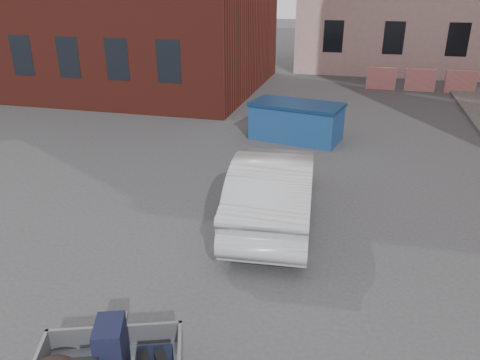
# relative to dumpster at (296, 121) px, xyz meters

# --- Properties ---
(ground) EXTENTS (120.00, 120.00, 0.00)m
(ground) POSITION_rel_dumpster_xyz_m (0.21, -6.50, -0.58)
(ground) COLOR #38383A
(ground) RESTS_ON ground
(barriers) EXTENTS (4.70, 0.18, 1.00)m
(barriers) POSITION_rel_dumpster_xyz_m (4.41, 8.50, -0.08)
(barriers) COLOR red
(barriers) RESTS_ON ground
(dumpster) EXTENTS (3.00, 1.97, 1.16)m
(dumpster) POSITION_rel_dumpster_xyz_m (0.00, 0.00, 0.00)
(dumpster) COLOR navy
(dumpster) RESTS_ON ground
(silver_car) EXTENTS (1.94, 4.54, 1.46)m
(silver_car) POSITION_rel_dumpster_xyz_m (0.32, -5.50, 0.14)
(silver_car) COLOR #B9BBC1
(silver_car) RESTS_ON ground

